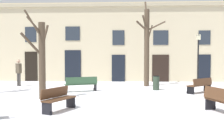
% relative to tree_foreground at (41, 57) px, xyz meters
% --- Properties ---
extents(ground_plane, '(36.79, 36.79, 0.00)m').
position_rel_tree_foreground_xyz_m(ground_plane, '(3.27, 0.17, -1.98)').
color(ground_plane, white).
extents(building_facade, '(22.99, 0.60, 6.50)m').
position_rel_tree_foreground_xyz_m(building_facade, '(3.26, 9.33, 1.32)').
color(building_facade, beige).
rests_on(building_facade, ground).
extents(tree_foreground, '(1.02, 1.84, 4.04)m').
position_rel_tree_foreground_xyz_m(tree_foreground, '(0.00, 0.00, 0.00)').
color(tree_foreground, '#4C3D2D').
rests_on(tree_foreground, ground).
extents(tree_near_facade, '(2.10, 1.50, 5.95)m').
position_rel_tree_foreground_xyz_m(tree_near_facade, '(5.48, 5.79, 0.85)').
color(tree_near_facade, '#4C3D2D').
rests_on(tree_near_facade, ground).
extents(streetlamp, '(0.30, 0.30, 3.62)m').
position_rel_tree_foreground_xyz_m(streetlamp, '(9.04, 6.01, 0.25)').
color(streetlamp, black).
rests_on(streetlamp, ground).
extents(litter_bin, '(0.42, 0.42, 0.86)m').
position_rel_tree_foreground_xyz_m(litter_bin, '(5.87, 3.62, -1.54)').
color(litter_bin, '#2D3D2D').
rests_on(litter_bin, ground).
extents(bench_facing_shops, '(1.88, 1.14, 0.86)m').
position_rel_tree_foreground_xyz_m(bench_facing_shops, '(1.45, 2.66, -1.53)').
color(bench_facing_shops, '#2D4C33').
rests_on(bench_facing_shops, ground).
extents(bench_near_lamp, '(0.91, 1.74, 0.93)m').
position_rel_tree_foreground_xyz_m(bench_near_lamp, '(7.32, -3.03, -1.51)').
color(bench_near_lamp, '#51331E').
rests_on(bench_near_lamp, ground).
extents(bench_far_corner, '(1.66, 1.56, 0.83)m').
position_rel_tree_foreground_xyz_m(bench_far_corner, '(8.16, 2.43, -1.55)').
color(bench_far_corner, '#51331E').
rests_on(bench_far_corner, ground).
extents(bench_near_center_tree, '(1.03, 1.61, 0.86)m').
position_rel_tree_foreground_xyz_m(bench_near_center_tree, '(1.50, -2.73, -1.53)').
color(bench_near_center_tree, '#51331E').
rests_on(bench_near_center_tree, ground).
extents(person_strolling, '(0.44, 0.38, 1.83)m').
position_rel_tree_foreground_xyz_m(person_strolling, '(-3.35, 5.38, -0.94)').
color(person_strolling, '#403D3A').
rests_on(person_strolling, ground).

